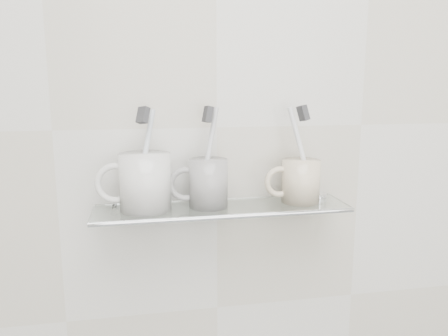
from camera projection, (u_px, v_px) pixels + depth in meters
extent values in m
plane|color=beige|center=(217.00, 127.00, 0.89)|extent=(2.50, 0.00, 2.50)
cube|color=silver|center=(222.00, 208.00, 0.86)|extent=(0.50, 0.12, 0.01)
cylinder|color=silver|center=(228.00, 217.00, 0.81)|extent=(0.50, 0.01, 0.01)
cylinder|color=silver|center=(115.00, 213.00, 0.87)|extent=(0.02, 0.03, 0.02)
cylinder|color=silver|center=(313.00, 202.00, 0.95)|extent=(0.02, 0.03, 0.02)
cylinder|color=silver|center=(145.00, 182.00, 0.83)|extent=(0.13, 0.13, 0.11)
torus|color=silver|center=(116.00, 183.00, 0.82)|extent=(0.08, 0.01, 0.08)
cylinder|color=silver|center=(144.00, 158.00, 0.82)|extent=(0.05, 0.07, 0.18)
cube|color=#313134|center=(143.00, 115.00, 0.80)|extent=(0.03, 0.03, 0.03)
cylinder|color=silver|center=(208.00, 183.00, 0.85)|extent=(0.09, 0.09, 0.09)
torus|color=silver|center=(186.00, 184.00, 0.84)|extent=(0.07, 0.01, 0.07)
cylinder|color=#B8B8B8|center=(208.00, 156.00, 0.84)|extent=(0.05, 0.04, 0.19)
cube|color=#313134|center=(208.00, 114.00, 0.83)|extent=(0.02, 0.03, 0.03)
cylinder|color=beige|center=(301.00, 181.00, 0.89)|extent=(0.09, 0.09, 0.09)
torus|color=beige|center=(280.00, 182.00, 0.88)|extent=(0.06, 0.01, 0.06)
cylinder|color=white|center=(302.00, 153.00, 0.88)|extent=(0.06, 0.03, 0.19)
cube|color=#313134|center=(303.00, 113.00, 0.86)|extent=(0.02, 0.03, 0.03)
cylinder|color=silver|center=(317.00, 197.00, 0.90)|extent=(0.04, 0.04, 0.02)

